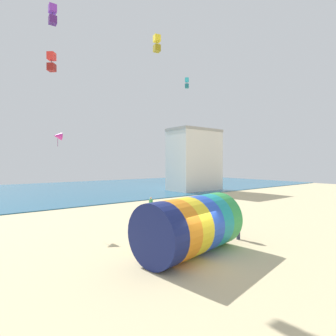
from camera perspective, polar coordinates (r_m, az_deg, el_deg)
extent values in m
plane|color=#CCBA8C|center=(14.36, 5.91, -19.45)|extent=(120.00, 120.00, 0.00)
cube|color=#236084|center=(50.69, -27.09, -4.66)|extent=(120.00, 40.00, 0.10)
cylinder|color=navy|center=(12.91, -2.34, -14.43)|extent=(1.57, 3.30, 3.16)
cylinder|color=orange|center=(13.64, 0.79, -13.58)|extent=(1.57, 3.30, 3.16)
cylinder|color=yellow|center=(14.41, 3.58, -12.78)|extent=(1.57, 3.30, 3.16)
cylinder|color=blue|center=(15.21, 6.07, -12.04)|extent=(1.57, 3.30, 3.16)
cylinder|color=teal|center=(16.03, 8.29, -11.36)|extent=(1.57, 3.30, 3.16)
cylinder|color=green|center=(16.88, 10.28, -10.73)|extent=(1.57, 3.30, 3.16)
cylinder|color=black|center=(17.33, 11.24, -10.42)|extent=(0.57, 2.88, 2.91)
cylinder|color=#383D56|center=(18.36, 15.06, -13.55)|extent=(0.24, 0.24, 0.81)
cube|color=red|center=(18.20, 15.07, -11.38)|extent=(0.42, 0.37, 0.61)
sphere|color=#9E7051|center=(18.11, 15.08, -10.03)|extent=(0.22, 0.22, 0.22)
cone|color=#D1339E|center=(23.58, -22.90, 6.42)|extent=(0.67, 0.64, 0.67)
cylinder|color=#7D1E5E|center=(23.53, -22.89, 5.17)|extent=(0.03, 0.03, 0.69)
cube|color=red|center=(16.10, -24.03, 21.33)|extent=(0.51, 0.51, 0.39)
cube|color=maroon|center=(15.91, -24.02, 19.37)|extent=(0.51, 0.51, 0.39)
cylinder|color=black|center=(16.00, -24.02, 20.35)|extent=(0.02, 0.02, 1.03)
cube|color=#2DB2C6|center=(24.69, 4.14, 18.57)|extent=(0.47, 0.47, 0.36)
cube|color=#1B6B77|center=(24.53, 4.13, 17.38)|extent=(0.47, 0.47, 0.36)
cylinder|color=black|center=(24.61, 4.13, 17.98)|extent=(0.02, 0.02, 0.95)
cube|color=yellow|center=(24.43, -2.45, 26.32)|extent=(0.59, 0.59, 0.54)
cube|color=olive|center=(24.10, -2.44, 24.57)|extent=(0.59, 0.59, 0.54)
cylinder|color=black|center=(24.26, -2.45, 25.45)|extent=(0.02, 0.02, 1.45)
cube|color=purple|center=(26.03, -23.84, 29.14)|extent=(0.59, 0.59, 0.61)
cube|color=#4C1E6B|center=(25.61, -23.82, 27.35)|extent=(0.59, 0.59, 0.61)
cylinder|color=black|center=(25.82, -23.83, 28.25)|extent=(0.02, 0.02, 1.61)
cylinder|color=#726651|center=(26.62, -3.74, -8.94)|extent=(0.24, 0.24, 0.79)
cube|color=#338C4C|center=(26.51, -3.74, -7.47)|extent=(0.23, 0.36, 0.59)
sphere|color=tan|center=(26.45, -3.75, -6.57)|extent=(0.21, 0.21, 0.21)
cube|color=silver|center=(47.87, 5.77, 1.45)|extent=(9.05, 5.55, 10.66)
cube|color=#9D9992|center=(48.23, 5.78, 8.10)|extent=(9.24, 5.67, 0.50)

